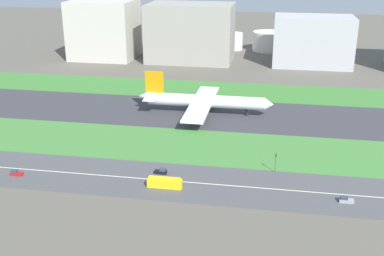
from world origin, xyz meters
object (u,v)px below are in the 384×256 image
object	(u,v)px
traffic_light	(276,161)
fuel_tank_centre	(269,41)
car_3	(346,200)
fuel_tank_east	(321,43)
bus_0	(165,183)
car_2	(161,171)
office_tower	(313,41)
car_1	(16,173)
hangar_building	(191,33)
airliner	(202,101)
fuel_tank_west	(232,41)
terminal_building	(104,29)

from	to	relation	value
traffic_light	fuel_tank_centre	xyz separation A→B (m)	(-7.52, 219.01, 3.02)
car_3	fuel_tank_centre	bearing A→B (deg)	-82.88
traffic_light	fuel_tank_east	world-z (taller)	fuel_tank_east
bus_0	car_3	xyz separation A→B (m)	(58.01, 0.00, -0.90)
fuel_tank_centre	fuel_tank_east	xyz separation A→B (m)	(39.10, 0.00, -0.12)
traffic_light	fuel_tank_east	size ratio (longest dim) A/B	0.31
car_2	fuel_tank_centre	distance (m)	229.33
bus_0	office_tower	xyz separation A→B (m)	(57.78, 192.00, 14.58)
bus_0	car_2	size ratio (longest dim) A/B	2.64
car_1	hangar_building	world-z (taller)	hangar_building
car_1	bus_0	bearing A→B (deg)	-180.00
car_1	traffic_light	distance (m)	91.11
hangar_building	office_tower	bearing A→B (deg)	0.00
fuel_tank_east	airliner	bearing A→B (deg)	-112.84
fuel_tank_east	car_1	bearing A→B (deg)	-117.01
hangar_building	bus_0	bearing A→B (deg)	-82.45
car_2	car_1	bearing A→B (deg)	-168.64
office_tower	fuel_tank_west	bearing A→B (deg)	142.22
bus_0	terminal_building	size ratio (longest dim) A/B	0.26
airliner	fuel_tank_east	size ratio (longest dim) A/B	2.81
bus_0	fuel_tank_centre	distance (m)	238.76
car_1	terminal_building	xyz separation A→B (m)	(-34.91, 192.00, 19.39)
airliner	hangar_building	bearing A→B (deg)	102.84
fuel_tank_west	fuel_tank_east	bearing A→B (deg)	0.00
bus_0	car_1	xyz separation A→B (m)	(-53.33, 0.00, -0.90)
airliner	fuel_tank_centre	distance (m)	161.43
traffic_light	fuel_tank_centre	distance (m)	219.16
traffic_light	terminal_building	size ratio (longest dim) A/B	0.16
fuel_tank_centre	fuel_tank_east	size ratio (longest dim) A/B	1.11
airliner	bus_0	bearing A→B (deg)	-90.40
car_1	office_tower	distance (m)	222.37
hangar_building	fuel_tank_centre	distance (m)	71.26
office_tower	traffic_light	bearing A→B (deg)	-97.16
car_3	fuel_tank_centre	world-z (taller)	fuel_tank_centre
terminal_building	fuel_tank_east	world-z (taller)	terminal_building
car_1	fuel_tank_east	bearing A→B (deg)	-117.01
airliner	terminal_building	world-z (taller)	terminal_building
fuel_tank_centre	fuel_tank_east	distance (m)	39.10
hangar_building	car_3	bearing A→B (deg)	-66.51
car_2	traffic_light	bearing A→B (deg)	11.45
fuel_tank_centre	car_1	bearing A→B (deg)	-109.03
airliner	fuel_tank_west	size ratio (longest dim) A/B	3.99
airliner	hangar_building	world-z (taller)	hangar_building
terminal_building	fuel_tank_centre	bearing A→B (deg)	21.09
car_1	fuel_tank_centre	world-z (taller)	fuel_tank_centre
car_1	car_3	size ratio (longest dim) A/B	1.00
bus_0	car_3	distance (m)	58.02
hangar_building	fuel_tank_west	world-z (taller)	hangar_building
airliner	hangar_building	xyz separation A→B (m)	(-25.99, 114.00, 13.43)
office_tower	fuel_tank_centre	size ratio (longest dim) A/B	2.01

